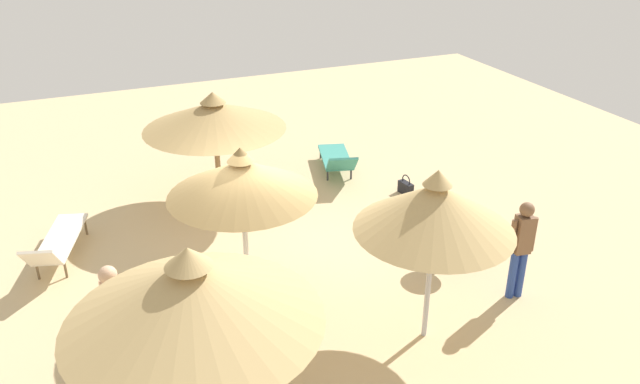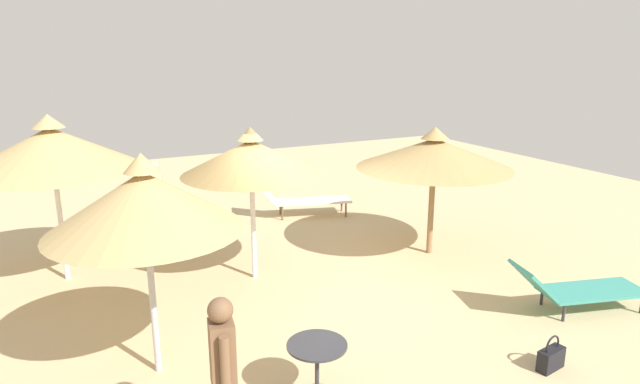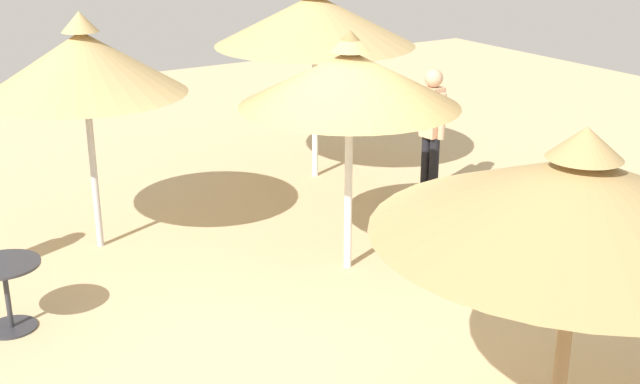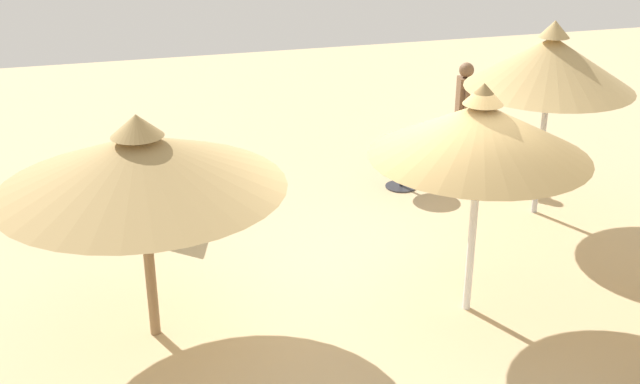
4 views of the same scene
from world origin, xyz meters
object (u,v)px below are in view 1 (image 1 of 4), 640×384
at_px(parasol_umbrella_front, 435,207).
at_px(lounge_chair_center, 57,243).
at_px(parasol_umbrella_back, 192,294).
at_px(parasol_umbrella_near_right, 214,116).
at_px(handbag, 406,187).
at_px(side_table_round, 448,243).
at_px(person_standing_far_left, 521,245).
at_px(lounge_chair_edge, 337,159).
at_px(person_standing_far_right, 115,316).
at_px(parasol_umbrella_near_left, 242,178).

xyz_separation_m(parasol_umbrella_front, lounge_chair_center, (4.24, 4.95, -1.74)).
bearing_deg(parasol_umbrella_back, parasol_umbrella_near_right, -15.92).
height_order(parasol_umbrella_back, parasol_umbrella_front, parasol_umbrella_back).
bearing_deg(parasol_umbrella_near_right, handbag, -106.38).
bearing_deg(lounge_chair_center, side_table_round, -113.54).
bearing_deg(person_standing_far_left, parasol_umbrella_front, 98.77).
bearing_deg(lounge_chair_edge, parasol_umbrella_front, 168.41).
relative_size(parasol_umbrella_back, person_standing_far_right, 1.58).
bearing_deg(parasol_umbrella_front, lounge_chair_center, 49.40).
height_order(handbag, side_table_round, side_table_round).
relative_size(parasol_umbrella_near_left, person_standing_far_left, 1.52).
relative_size(parasol_umbrella_back, lounge_chair_edge, 1.33).
relative_size(parasol_umbrella_back, lounge_chair_center, 1.26).
distance_m(parasol_umbrella_near_left, lounge_chair_center, 3.97).
relative_size(parasol_umbrella_front, person_standing_far_left, 1.58).
distance_m(parasol_umbrella_back, person_standing_far_right, 2.22).
height_order(parasol_umbrella_near_right, person_standing_far_left, parasol_umbrella_near_right).
height_order(parasol_umbrella_front, lounge_chair_center, parasol_umbrella_front).
xyz_separation_m(parasol_umbrella_near_right, parasol_umbrella_back, (-6.30, 1.80, 0.31)).
height_order(parasol_umbrella_back, lounge_chair_edge, parasol_umbrella_back).
relative_size(person_standing_far_left, handbag, 3.78).
xyz_separation_m(parasol_umbrella_near_left, lounge_chair_center, (2.21, 2.82, -1.69)).
bearing_deg(side_table_round, parasol_umbrella_near_right, 37.80).
xyz_separation_m(parasol_umbrella_near_left, person_standing_far_left, (-1.74, -4.00, -1.13)).
relative_size(parasol_umbrella_back, side_table_round, 4.17).
distance_m(lounge_chair_edge, side_table_round, 4.39).
bearing_deg(lounge_chair_center, lounge_chair_edge, -75.07).
bearing_deg(parasol_umbrella_near_left, lounge_chair_edge, -40.84).
bearing_deg(person_standing_far_left, parasol_umbrella_back, 102.08).
xyz_separation_m(parasol_umbrella_back, side_table_round, (2.36, -4.86, -1.80)).
bearing_deg(lounge_chair_edge, person_standing_far_right, 132.84).
height_order(parasol_umbrella_near_right, parasol_umbrella_front, parasol_umbrella_front).
relative_size(parasol_umbrella_back, parasol_umbrella_near_left, 1.08).
bearing_deg(person_standing_far_right, parasol_umbrella_near_right, -28.92).
bearing_deg(handbag, lounge_chair_center, 90.55).
height_order(parasol_umbrella_front, handbag, parasol_umbrella_front).
bearing_deg(parasol_umbrella_near_right, parasol_umbrella_back, 164.08).
bearing_deg(lounge_chair_center, person_standing_far_left, -120.08).
bearing_deg(lounge_chair_edge, handbag, -149.24).
xyz_separation_m(parasol_umbrella_back, person_standing_far_left, (1.15, -5.38, -1.28)).
bearing_deg(parasol_umbrella_front, parasol_umbrella_near_right, 17.38).
distance_m(lounge_chair_center, person_standing_far_right, 3.55).
height_order(parasol_umbrella_front, parasol_umbrella_near_left, parasol_umbrella_front).
xyz_separation_m(person_standing_far_left, side_table_round, (1.21, 0.52, -0.51)).
height_order(parasol_umbrella_front, lounge_chair_edge, parasol_umbrella_front).
relative_size(person_standing_far_right, person_standing_far_left, 1.04).
xyz_separation_m(lounge_chair_edge, side_table_round, (-4.39, -0.15, 0.10)).
bearing_deg(person_standing_far_left, lounge_chair_edge, 6.82).
relative_size(parasol_umbrella_near_right, lounge_chair_center, 1.28).
bearing_deg(parasol_umbrella_back, parasol_umbrella_near_left, -25.44).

